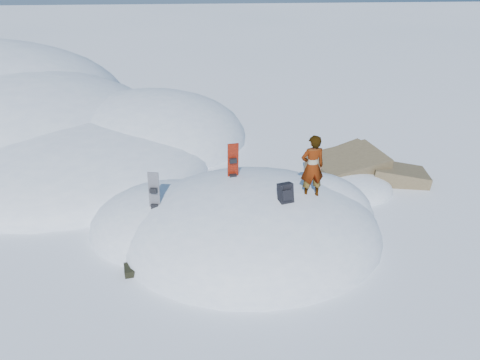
{
  "coord_description": "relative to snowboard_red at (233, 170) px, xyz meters",
  "views": [
    {
      "loc": [
        -1.11,
        -10.59,
        6.92
      ],
      "look_at": [
        -0.28,
        0.3,
        1.52
      ],
      "focal_mm": 35.0,
      "sensor_mm": 36.0,
      "label": 1
    }
  ],
  "objects": [
    {
      "name": "snowboard_red",
      "position": [
        0.0,
        0.0,
        0.0
      ],
      "size": [
        0.31,
        0.22,
        1.58
      ],
      "rotation": [
        0.0,
        0.0,
        0.16
      ],
      "color": "red",
      "rests_on": "snow_mound"
    },
    {
      "name": "backpack",
      "position": [
        1.19,
        -1.44,
        0.0
      ],
      "size": [
        0.42,
        0.47,
        0.56
      ],
      "rotation": [
        0.0,
        0.0,
        0.3
      ],
      "color": "black",
      "rests_on": "snow_mound"
    },
    {
      "name": "gear_pile",
      "position": [
        -2.38,
        -2.09,
        -1.51
      ],
      "size": [
        0.82,
        0.63,
        0.22
      ],
      "rotation": [
        0.0,
        0.0,
        0.19
      ],
      "color": "black",
      "rests_on": "ground"
    },
    {
      "name": "person",
      "position": [
        1.9,
        -1.01,
        0.49
      ],
      "size": [
        0.65,
        0.48,
        1.66
      ],
      "primitive_type": "imported",
      "rotation": [
        0.0,
        0.0,
        3.28
      ],
      "color": "slate",
      "rests_on": "snow_mound"
    },
    {
      "name": "ground",
      "position": [
        0.43,
        -0.73,
        -1.62
      ],
      "size": [
        120.0,
        120.0,
        0.0
      ],
      "primitive_type": "plane",
      "color": "white",
      "rests_on": "ground"
    },
    {
      "name": "snowboard_dark",
      "position": [
        -2.05,
        -0.79,
        -0.39
      ],
      "size": [
        0.3,
        0.23,
        1.51
      ],
      "rotation": [
        0.0,
        0.0,
        -0.2
      ],
      "color": "black",
      "rests_on": "snow_mound"
    },
    {
      "name": "rock_outcrop",
      "position": [
        4.15,
        2.28,
        -1.6
      ],
      "size": [
        4.68,
        4.41,
        1.68
      ],
      "color": "brown",
      "rests_on": "ground"
    },
    {
      "name": "snow_mound",
      "position": [
        0.26,
        -0.49,
        -1.62
      ],
      "size": [
        8.0,
        6.0,
        3.0
      ],
      "color": "white",
      "rests_on": "ground"
    }
  ]
}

